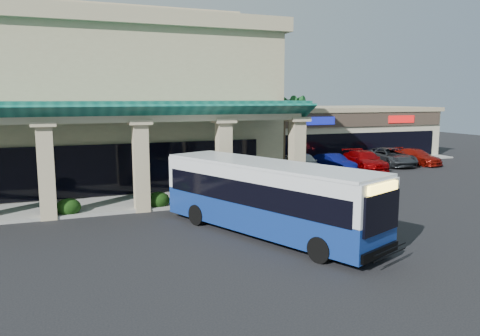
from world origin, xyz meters
name	(u,v)px	position (x,y,z in m)	size (l,w,h in m)	color
ground	(231,232)	(0.00, 0.00, 0.00)	(110.00, 110.00, 0.00)	black
main_building	(39,100)	(-8.00, 16.00, 5.67)	(30.80, 14.80, 11.35)	tan
arcade	(36,158)	(-8.00, 6.80, 2.85)	(30.00, 6.20, 5.70)	#0E574B
strip_mall	(314,131)	(18.00, 24.00, 2.45)	(22.50, 12.50, 4.90)	beige
palm_0	(290,134)	(8.50, 11.00, 3.30)	(2.40, 2.40, 6.60)	#11411A
palm_1	(284,136)	(9.50, 14.00, 2.90)	(2.40, 2.40, 5.80)	#11411A
broadleaf_tree	(237,138)	(7.50, 19.00, 2.41)	(2.60, 2.60, 4.81)	black
transit_bus	(267,199)	(1.28, -1.00, 1.57)	(2.61, 11.22, 3.13)	navy
pedestrian	(346,205)	(5.51, -0.64, 0.86)	(0.62, 0.41, 1.71)	slate
car_silver	(302,163)	(10.68, 13.03, 0.83)	(1.96, 4.86, 1.66)	#A4A4A4
car_white	(333,163)	(13.47, 13.03, 0.70)	(1.48, 4.26, 1.40)	#080D54
car_red	(365,160)	(16.39, 12.95, 0.77)	(2.15, 5.29, 1.53)	#840204
car_gray	(390,157)	(19.90, 14.10, 0.77)	(2.56, 5.55, 1.54)	#2A2E32
car_extra	(416,157)	(22.44, 13.80, 0.68)	(1.92, 4.72, 1.37)	maroon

